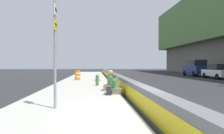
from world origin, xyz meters
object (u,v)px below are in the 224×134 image
object	(u,v)px
parked_car_fourth	(218,71)
fire_hydrant	(97,79)
backpack	(109,91)
route_sign_post	(55,47)
seated_person_foreground	(114,87)
construction_barrel	(78,75)
seated_person_middle	(111,84)
parked_car_midline	(196,68)

from	to	relation	value
parked_car_fourth	fire_hydrant	bearing A→B (deg)	121.78
backpack	parked_car_fourth	distance (m)	18.96
route_sign_post	fire_hydrant	world-z (taller)	route_sign_post
seated_person_foreground	construction_barrel	world-z (taller)	seated_person_foreground
seated_person_middle	parked_car_midline	size ratio (longest dim) A/B	0.24
fire_hydrant	parked_car_midline	bearing A→B (deg)	-43.81
fire_hydrant	backpack	distance (m)	5.10
fire_hydrant	seated_person_foreground	size ratio (longest dim) A/B	0.84
fire_hydrant	seated_person_middle	size ratio (longest dim) A/B	0.75
seated_person_foreground	backpack	distance (m)	0.61
parked_car_fourth	seated_person_middle	bearing A→B (deg)	131.77
route_sign_post	seated_person_foreground	xyz separation A→B (m)	(3.73, -2.30, -1.74)
seated_person_foreground	parked_car_midline	distance (m)	22.99
route_sign_post	seated_person_middle	world-z (taller)	route_sign_post
seated_person_middle	parked_car_fourth	distance (m)	17.43
construction_barrel	fire_hydrant	bearing A→B (deg)	-162.53
seated_person_foreground	backpack	world-z (taller)	seated_person_foreground
backpack	parked_car_fourth	bearing A→B (deg)	-44.26
seated_person_middle	construction_barrel	distance (m)	9.24
route_sign_post	parked_car_fourth	distance (m)	22.71
route_sign_post	parked_car_fourth	size ratio (longest dim) A/B	0.80
fire_hydrant	construction_barrel	size ratio (longest dim) A/B	0.93
fire_hydrant	route_sign_post	bearing A→B (deg)	169.77
fire_hydrant	construction_barrel	xyz separation A→B (m)	(5.78, 1.82, 0.03)
seated_person_middle	construction_barrel	bearing A→B (deg)	16.05
seated_person_foreground	parked_car_midline	world-z (taller)	parked_car_midline
route_sign_post	parked_car_fourth	xyz separation A→B (m)	(16.79, -15.23, -1.35)
parked_car_fourth	backpack	bearing A→B (deg)	135.74
route_sign_post	parked_car_midline	distance (m)	27.38
route_sign_post	parked_car_midline	bearing A→B (deg)	-34.01
construction_barrel	parked_car_fourth	size ratio (longest dim) A/B	0.21
parked_car_fourth	parked_car_midline	bearing A→B (deg)	-0.70
seated_person_foreground	construction_barrel	size ratio (longest dim) A/B	1.11
parked_car_midline	backpack	bearing A→B (deg)	145.65
seated_person_foreground	seated_person_middle	distance (m)	1.46
parked_car_midline	seated_person_foreground	bearing A→B (deg)	145.55
seated_person_middle	parked_car_fourth	bearing A→B (deg)	-48.23
seated_person_middle	backpack	size ratio (longest dim) A/B	2.93
seated_person_middle	seated_person_foreground	bearing A→B (deg)	-177.16
seated_person_foreground	seated_person_middle	bearing A→B (deg)	2.84
seated_person_middle	parked_car_midline	distance (m)	21.84
seated_person_middle	fire_hydrant	bearing A→B (deg)	13.36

